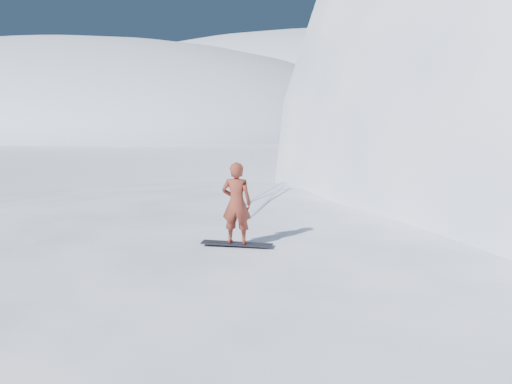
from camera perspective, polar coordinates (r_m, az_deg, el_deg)
ground at (r=14.79m, az=-5.04°, el=-13.88°), size 400.00×400.00×0.00m
near_ridge at (r=16.80m, az=3.47°, el=-10.77°), size 36.00×28.00×4.80m
far_ridge_a at (r=105.33m, az=-20.16°, el=6.67°), size 120.00×70.00×28.00m
far_ridge_c at (r=130.36m, az=6.00°, el=7.90°), size 140.00×90.00×36.00m
wind_bumps at (r=16.73m, az=-2.75°, el=-10.87°), size 16.00×14.40×1.00m
snowboard at (r=13.63m, az=-1.93°, el=-5.18°), size 1.74×0.77×0.03m
snowboarder at (r=13.39m, az=-1.96°, el=-1.12°), size 0.81×0.64×1.94m
vapor_plume at (r=76.70m, az=-20.05°, el=5.43°), size 9.05×7.24×6.34m
board_tracks at (r=19.34m, az=0.87°, el=-0.41°), size 1.71×5.94×0.04m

